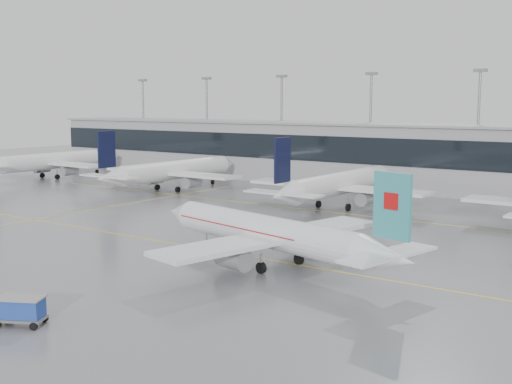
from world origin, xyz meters
The scene contains 13 objects.
ground centered at (0.00, 0.00, 0.00)m, with size 320.00×320.00×0.00m, color gray.
taxi_line_main centered at (0.00, 0.00, 0.01)m, with size 120.00×0.25×0.01m, color yellow.
taxi_line_north centered at (0.00, 30.00, 0.01)m, with size 120.00×0.25×0.01m, color yellow.
taxi_line_cross centered at (-30.00, 15.00, 0.01)m, with size 0.25×60.00×0.01m, color yellow.
terminal centered at (0.00, 62.00, 6.00)m, with size 180.00×15.00×12.00m, color gray.
terminal_glass centered at (0.00, 54.45, 7.50)m, with size 180.00×0.20×5.00m, color black.
terminal_roof centered at (0.00, 62.00, 12.20)m, with size 182.00×16.00×0.40m, color gray.
light_masts centered at (0.00, 68.00, 13.34)m, with size 156.40×1.00×22.60m.
air_canada_jet centered at (12.10, -2.10, 3.36)m, with size 34.40×27.42×10.66m.
parked_jet_a centered at (-70.00, 33.69, 3.71)m, with size 29.64×36.96×11.72m.
parked_jet_b centered at (-35.00, 33.69, 3.71)m, with size 29.64×36.96×11.72m.
parked_jet_c centered at (0.00, 33.69, 3.71)m, with size 29.64×36.96×11.72m.
baggage_cart centered at (6.69, -27.13, 1.26)m, with size 3.95×3.31×2.15m.
Camera 1 is at (47.30, -54.04, 16.25)m, focal length 45.00 mm.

